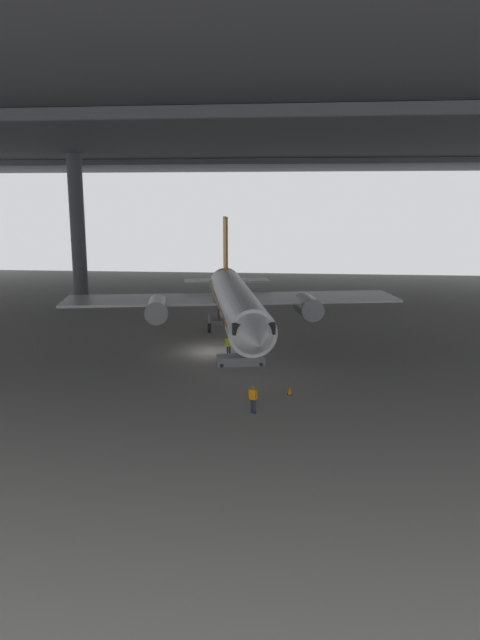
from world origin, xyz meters
name	(u,v)px	position (x,y,z in m)	size (l,w,h in m)	color
ground_plane	(213,352)	(0.00, 0.00, 0.00)	(110.00, 110.00, 0.00)	gray
hangar_structure	(231,140)	(-0.07, 13.75, 18.36)	(121.00, 99.00, 19.00)	#4C4F54
airplane_main	(235,301)	(1.23, 5.80, 3.31)	(32.93, 33.64, 10.70)	white
boarding_stairs	(240,355)	(2.59, -3.53, 0.72)	(4.24, 2.20, 4.50)	slate
crew_worker_near_nose	(253,397)	(4.42, -13.86, 0.98)	(0.54, 0.30, 1.72)	#232838
crew_worker_by_stairs	(229,345)	(1.48, -1.43, 1.01)	(0.53, 0.32, 1.76)	#232838
traffic_cone_orange	(290,390)	(6.54, -10.28, 0.29)	(0.36, 0.36, 0.60)	black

